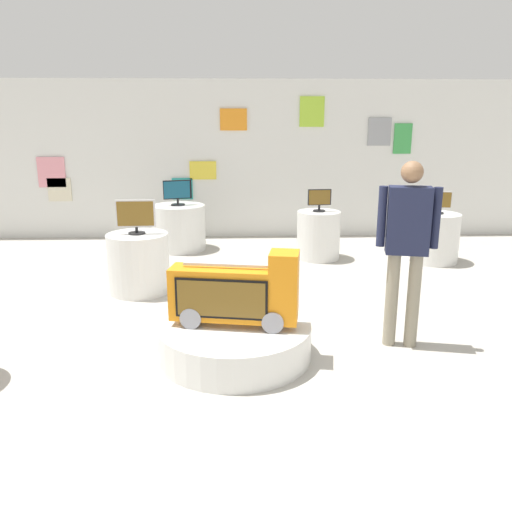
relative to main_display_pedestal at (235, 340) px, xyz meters
The scene contains 13 objects.
ground_plane 0.23m from the main_display_pedestal, 132.30° to the right, with size 30.00×30.00×0.00m, color #B2ADA3.
back_wall_display 5.33m from the main_display_pedestal, 91.26° to the left, with size 11.61×0.13×2.84m.
main_display_pedestal is the anchor object (origin of this frame).
novelty_firetruck_tv 0.45m from the main_display_pedestal, 27.21° to the right, with size 1.18×0.50×0.70m.
display_pedestal_left_rear 4.44m from the main_display_pedestal, 46.30° to the left, with size 0.74×0.74×0.76m, color silver.
tv_on_left_rear 4.50m from the main_display_pedestal, 46.25° to the left, with size 0.39×0.21×0.34m.
display_pedestal_center_rear 4.26m from the main_display_pedestal, 102.94° to the left, with size 0.89×0.89×0.76m, color silver.
tv_on_center_rear 4.33m from the main_display_pedestal, 102.96° to the left, with size 0.46×0.23×0.42m.
display_pedestal_right_rear 2.28m from the main_display_pedestal, 122.44° to the left, with size 0.77×0.77×0.76m, color silver.
tv_on_right_rear 2.41m from the main_display_pedestal, 122.50° to the left, with size 0.48×0.21×0.43m.
display_pedestal_far_right 3.71m from the main_display_pedestal, 69.27° to the left, with size 0.68×0.68×0.76m, color silver.
tv_on_far_right 3.78m from the main_display_pedestal, 69.25° to the left, with size 0.36×0.19×0.35m.
shopper_browsing_near_truck 1.84m from the main_display_pedestal, ahead, with size 0.55×0.27×1.77m.
Camera 1 is at (0.15, -4.23, 2.11)m, focal length 35.83 mm.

